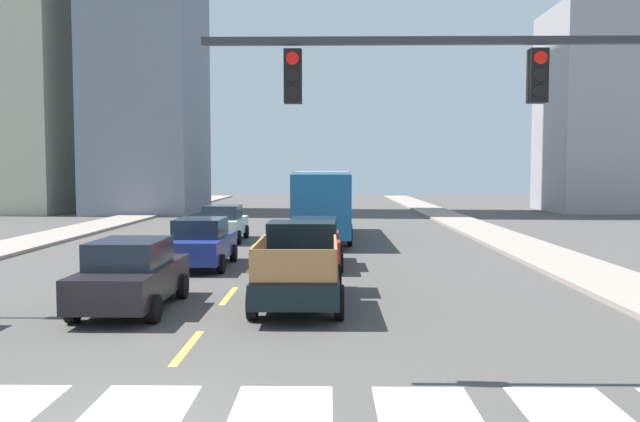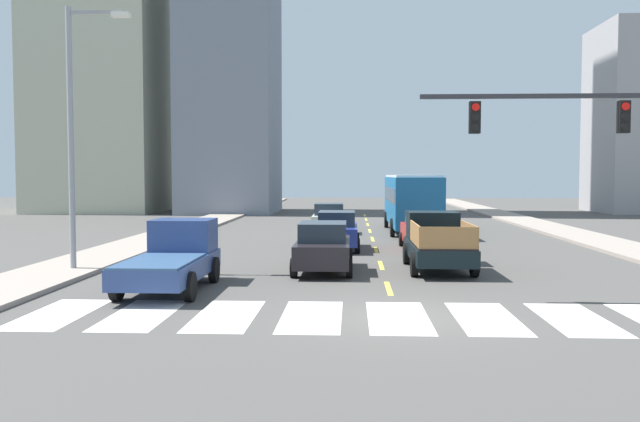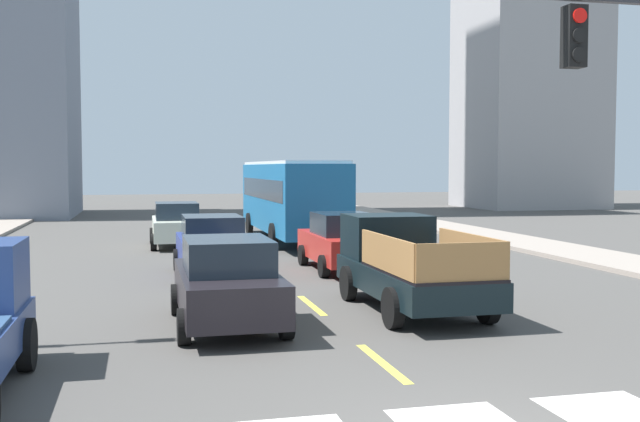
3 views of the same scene
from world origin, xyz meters
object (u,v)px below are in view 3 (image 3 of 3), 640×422
object	(u,v)px
city_bus	(290,194)
sedan_near_left	(212,246)
sedan_mid	(177,224)
sedan_near_right	(342,242)
pickup_stakebed	(405,265)
sedan_far	(227,282)

from	to	relation	value
city_bus	sedan_near_left	world-z (taller)	city_bus
sedan_near_left	sedan_mid	bearing A→B (deg)	95.85
sedan_near_right	sedan_mid	world-z (taller)	same
sedan_near_left	sedan_mid	size ratio (longest dim) A/B	1.00
city_bus	sedan_mid	xyz separation A→B (m)	(-4.71, -1.01, -1.09)
pickup_stakebed	city_bus	distance (m)	14.99
sedan_far	sedan_near_left	bearing A→B (deg)	85.23
city_bus	sedan_far	bearing A→B (deg)	-104.90
city_bus	sedan_near_right	size ratio (longest dim) A/B	2.45
sedan_mid	sedan_near_right	bearing A→B (deg)	-59.43
pickup_stakebed	sedan_mid	xyz separation A→B (m)	(-4.30, 13.94, -0.08)
sedan_mid	pickup_stakebed	bearing A→B (deg)	-71.84
sedan_far	sedan_mid	size ratio (longest dim) A/B	1.00
pickup_stakebed	city_bus	bearing A→B (deg)	89.87
sedan_near_right	sedan_mid	bearing A→B (deg)	118.31
pickup_stakebed	sedan_near_right	distance (m)	5.99
pickup_stakebed	sedan_near_left	bearing A→B (deg)	124.24
sedan_near_left	city_bus	bearing A→B (deg)	67.63
sedan_far	sedan_near_left	distance (m)	6.78
sedan_near_left	sedan_mid	xyz separation A→B (m)	(-0.61, 8.21, 0.00)
city_bus	sedan_near_left	bearing A→B (deg)	-113.40
sedan_near_right	pickup_stakebed	bearing A→B (deg)	-93.25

